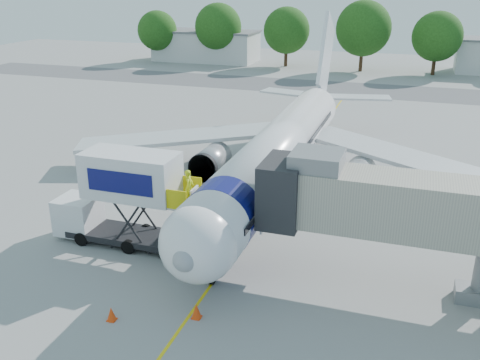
% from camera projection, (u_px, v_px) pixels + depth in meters
% --- Properties ---
extents(ground, '(160.00, 160.00, 0.00)m').
position_uv_depth(ground, '(264.00, 210.00, 35.08)').
color(ground, gray).
rests_on(ground, ground).
extents(guidance_line, '(0.15, 70.00, 0.01)m').
position_uv_depth(guidance_line, '(264.00, 210.00, 35.08)').
color(guidance_line, yellow).
rests_on(guidance_line, ground).
extents(taxiway_strip, '(120.00, 10.00, 0.01)m').
position_uv_depth(taxiway_strip, '(349.00, 89.00, 72.30)').
color(taxiway_strip, '#59595B').
rests_on(taxiway_strip, ground).
extents(aircraft, '(34.17, 37.73, 11.35)m').
position_uv_depth(aircraft, '(281.00, 149.00, 37.68)').
color(aircraft, white).
rests_on(aircraft, ground).
extents(jet_bridge, '(13.90, 3.20, 6.60)m').
position_uv_depth(jet_bridge, '(389.00, 205.00, 24.97)').
color(jet_bridge, '#ADA794').
rests_on(jet_bridge, ground).
extents(catering_hiloader, '(8.50, 2.44, 5.50)m').
position_uv_depth(catering_hiloader, '(122.00, 199.00, 29.73)').
color(catering_hiloader, black).
rests_on(catering_hiloader, ground).
extents(safety_cone_a, '(0.45, 0.45, 0.72)m').
position_uv_depth(safety_cone_a, '(196.00, 311.00, 23.88)').
color(safety_cone_a, '#E73D0C').
rests_on(safety_cone_a, ground).
extents(safety_cone_b, '(0.42, 0.42, 0.67)m').
position_uv_depth(safety_cone_b, '(111.00, 314.00, 23.72)').
color(safety_cone_b, '#E73D0C').
rests_on(safety_cone_b, ground).
extents(outbuilding_left, '(18.40, 8.40, 5.30)m').
position_uv_depth(outbuilding_left, '(206.00, 46.00, 95.53)').
color(outbuilding_left, silver).
rests_on(outbuilding_left, ground).
extents(tree_a, '(6.88, 6.88, 8.77)m').
position_uv_depth(tree_a, '(157.00, 31.00, 93.92)').
color(tree_a, '#382314').
rests_on(tree_a, ground).
extents(tree_b, '(7.97, 7.97, 10.17)m').
position_uv_depth(tree_b, '(218.00, 27.00, 91.23)').
color(tree_b, '#382314').
rests_on(tree_b, ground).
extents(tree_c, '(7.61, 7.61, 9.71)m').
position_uv_depth(tree_c, '(287.00, 30.00, 88.36)').
color(tree_c, '#382314').
rests_on(tree_c, ground).
extents(tree_d, '(8.60, 8.60, 10.96)m').
position_uv_depth(tree_d, '(363.00, 28.00, 83.40)').
color(tree_d, '#382314').
rests_on(tree_d, ground).
extents(tree_e, '(7.47, 7.47, 9.53)m').
position_uv_depth(tree_e, '(437.00, 36.00, 80.61)').
color(tree_e, '#382314').
rests_on(tree_e, ground).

